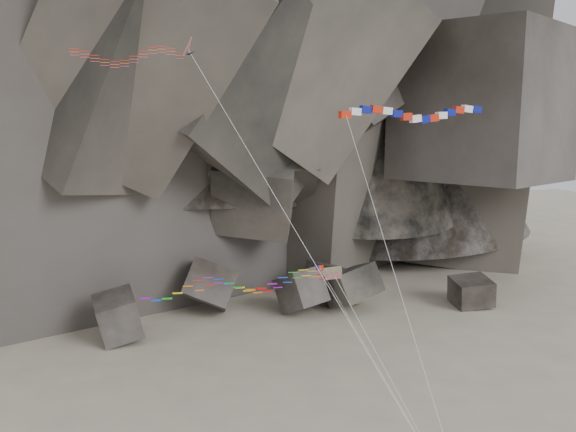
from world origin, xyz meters
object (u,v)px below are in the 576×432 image
object	(u,v)px
delta_kite	(126,55)
pennant_kite	(345,311)
parafoil_kite	(233,284)
banner_kite	(414,114)

from	to	relation	value
delta_kite	pennant_kite	distance (m)	23.58
delta_kite	pennant_kite	xyz separation A→B (m)	(14.47, -4.39, -18.10)
parafoil_kite	pennant_kite	bearing A→B (deg)	-14.72
banner_kite	parafoil_kite	world-z (taller)	banner_kite
pennant_kite	banner_kite	bearing A→B (deg)	35.97
delta_kite	parafoil_kite	size ratio (longest dim) A/B	1.62
delta_kite	banner_kite	distance (m)	22.03
banner_kite	pennant_kite	size ratio (longest dim) A/B	1.79
delta_kite	pennant_kite	bearing A→B (deg)	7.38
parafoil_kite	pennant_kite	distance (m)	8.56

